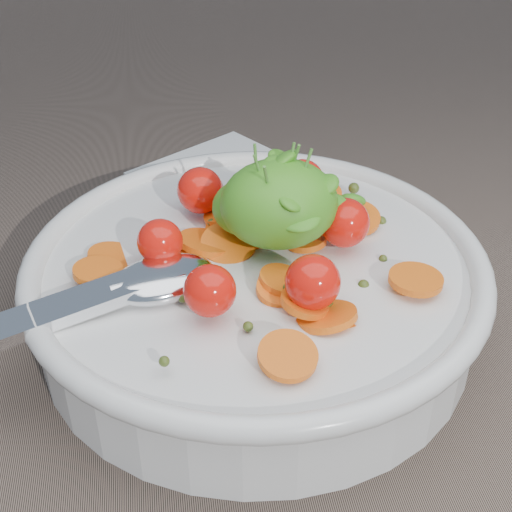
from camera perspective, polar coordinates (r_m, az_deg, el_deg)
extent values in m
plane|color=#776355|center=(0.52, 2.99, -5.34)|extent=(6.00, 6.00, 0.00)
cylinder|color=silver|center=(0.50, 0.00, -3.12)|extent=(0.30, 0.30, 0.06)
torus|color=silver|center=(0.48, 0.00, -0.41)|extent=(0.31, 0.31, 0.02)
cylinder|color=silver|center=(0.51, 0.00, -5.35)|extent=(0.15, 0.15, 0.01)
cylinder|color=brown|center=(0.50, 0.00, -3.12)|extent=(0.27, 0.27, 0.04)
cylinder|color=orange|center=(0.47, -12.53, -1.20)|extent=(0.04, 0.03, 0.01)
cylinder|color=orange|center=(0.50, -4.05, 1.08)|extent=(0.04, 0.04, 0.02)
cylinder|color=orange|center=(0.49, -2.22, 0.96)|extent=(0.05, 0.05, 0.02)
cylinder|color=orange|center=(0.52, 8.03, 3.08)|extent=(0.04, 0.04, 0.01)
cylinder|color=orange|center=(0.43, 3.91, -3.75)|extent=(0.04, 0.04, 0.02)
cylinder|color=orange|center=(0.44, 6.67, -4.73)|extent=(0.04, 0.04, 0.01)
cylinder|color=orange|center=(0.45, 0.41, -3.53)|extent=(0.03, 0.03, 0.01)
cylinder|color=orange|center=(0.43, 5.69, -4.86)|extent=(0.05, 0.05, 0.02)
cylinder|color=orange|center=(0.50, -1.10, 1.26)|extent=(0.04, 0.04, 0.01)
cylinder|color=orange|center=(0.46, 12.66, -1.83)|extent=(0.04, 0.04, 0.01)
cylinder|color=orange|center=(0.45, 2.11, -1.94)|extent=(0.04, 0.04, 0.01)
cylinder|color=orange|center=(0.49, -11.15, -0.22)|extent=(0.04, 0.04, 0.02)
cylinder|color=orange|center=(0.55, 5.18, 4.92)|extent=(0.04, 0.04, 0.01)
cylinder|color=orange|center=(0.52, -1.90, 3.03)|extent=(0.04, 0.04, 0.01)
cylinder|color=orange|center=(0.52, -2.39, 3.41)|extent=(0.04, 0.04, 0.02)
cylinder|color=orange|center=(0.39, 2.56, -7.96)|extent=(0.05, 0.05, 0.02)
cylinder|color=orange|center=(0.48, -6.46, -0.35)|extent=(0.05, 0.05, 0.02)
cylinder|color=orange|center=(0.51, -2.44, 2.39)|extent=(0.03, 0.03, 0.01)
cylinder|color=orange|center=(0.45, 1.85, -2.67)|extent=(0.04, 0.04, 0.01)
cylinder|color=orange|center=(0.50, 4.03, 1.24)|extent=(0.03, 0.03, 0.01)
cylinder|color=orange|center=(0.55, -1.12, 4.17)|extent=(0.05, 0.05, 0.02)
cylinder|color=orange|center=(0.56, 1.53, 4.72)|extent=(0.04, 0.04, 0.01)
sphere|color=#41511B|center=(0.40, 1.35, -8.06)|extent=(0.01, 0.01, 0.01)
sphere|color=#41511B|center=(0.43, 5.72, -3.64)|extent=(0.01, 0.01, 0.01)
sphere|color=#41511B|center=(0.39, -7.36, -8.36)|extent=(0.01, 0.01, 0.01)
sphere|color=#41511B|center=(0.51, -3.59, 2.68)|extent=(0.01, 0.01, 0.01)
sphere|color=#41511B|center=(0.44, -5.88, -3.32)|extent=(0.01, 0.01, 0.01)
sphere|color=#41511B|center=(0.53, 8.21, 3.00)|extent=(0.01, 0.01, 0.01)
sphere|color=#41511B|center=(0.42, -0.64, -5.66)|extent=(0.01, 0.01, 0.01)
sphere|color=#41511B|center=(0.53, 9.98, 2.76)|extent=(0.01, 0.01, 0.01)
sphere|color=#41511B|center=(0.45, 2.64, -3.13)|extent=(0.01, 0.01, 0.01)
sphere|color=#41511B|center=(0.55, 7.83, 5.40)|extent=(0.01, 0.01, 0.01)
sphere|color=#41511B|center=(0.44, 2.54, -2.54)|extent=(0.01, 0.01, 0.01)
sphere|color=#41511B|center=(0.46, 8.59, -2.33)|extent=(0.01, 0.01, 0.01)
sphere|color=#41511B|center=(0.52, 2.88, 3.11)|extent=(0.01, 0.01, 0.01)
sphere|color=#41511B|center=(0.49, 10.13, -0.23)|extent=(0.01, 0.01, 0.01)
sphere|color=#41511B|center=(0.44, -4.07, -2.91)|extent=(0.01, 0.01, 0.01)
sphere|color=#41511B|center=(0.43, 6.39, -5.38)|extent=(0.01, 0.01, 0.01)
sphere|color=#41511B|center=(0.55, -4.24, 4.33)|extent=(0.01, 0.01, 0.01)
sphere|color=#41511B|center=(0.51, 1.60, 2.48)|extent=(0.01, 0.01, 0.01)
sphere|color=red|center=(0.48, 7.11, 2.66)|extent=(0.03, 0.03, 0.03)
sphere|color=red|center=(0.53, 3.72, 6.01)|extent=(0.03, 0.03, 0.03)
sphere|color=red|center=(0.52, -4.48, 5.25)|extent=(0.03, 0.03, 0.03)
sphere|color=red|center=(0.47, -7.69, 1.15)|extent=(0.03, 0.03, 0.03)
sphere|color=red|center=(0.42, -3.71, -2.79)|extent=(0.03, 0.03, 0.03)
sphere|color=red|center=(0.43, 4.56, -2.10)|extent=(0.03, 0.03, 0.03)
ellipsoid|color=#4DA525|center=(0.47, 1.86, 4.21)|extent=(0.08, 0.07, 0.06)
ellipsoid|color=#4DA525|center=(0.49, -0.84, 3.91)|extent=(0.05, 0.05, 0.04)
ellipsoid|color=#4DA525|center=(0.47, 5.47, 5.59)|extent=(0.03, 0.03, 0.02)
ellipsoid|color=#4DA525|center=(0.47, 2.06, 4.36)|extent=(0.02, 0.02, 0.02)
ellipsoid|color=#4DA525|center=(0.44, 2.72, 4.33)|extent=(0.02, 0.02, 0.01)
ellipsoid|color=#4DA525|center=(0.47, 3.74, 4.19)|extent=(0.03, 0.03, 0.02)
ellipsoid|color=#4DA525|center=(0.49, 3.98, 5.38)|extent=(0.04, 0.04, 0.03)
ellipsoid|color=#4DA525|center=(0.46, 2.15, 4.57)|extent=(0.03, 0.03, 0.02)
ellipsoid|color=#4DA525|center=(0.50, 2.99, 5.96)|extent=(0.03, 0.03, 0.02)
ellipsoid|color=#4DA525|center=(0.49, 2.04, 7.56)|extent=(0.03, 0.03, 0.02)
ellipsoid|color=#4DA525|center=(0.46, 0.57, 6.13)|extent=(0.02, 0.03, 0.02)
ellipsoid|color=#4DA525|center=(0.45, 3.47, 3.10)|extent=(0.04, 0.04, 0.01)
ellipsoid|color=#4DA525|center=(0.46, 1.15, 5.41)|extent=(0.03, 0.03, 0.02)
ellipsoid|color=#4DA525|center=(0.47, 0.94, 6.76)|extent=(0.03, 0.03, 0.02)
ellipsoid|color=#4DA525|center=(0.47, 2.05, 7.57)|extent=(0.03, 0.03, 0.03)
ellipsoid|color=#4DA525|center=(0.47, 6.25, 3.91)|extent=(0.03, 0.03, 0.02)
ellipsoid|color=#4DA525|center=(0.51, 7.75, 4.46)|extent=(0.03, 0.03, 0.02)
ellipsoid|color=#4DA525|center=(0.47, 1.33, 4.72)|extent=(0.03, 0.03, 0.02)
ellipsoid|color=#4DA525|center=(0.47, -1.57, 4.24)|extent=(0.03, 0.03, 0.02)
ellipsoid|color=#4DA525|center=(0.47, 1.90, 6.90)|extent=(0.04, 0.04, 0.02)
ellipsoid|color=#4DA525|center=(0.50, 2.84, 5.62)|extent=(0.03, 0.03, 0.02)
cylinder|color=#4C8C33|center=(0.47, 2.52, 6.04)|extent=(0.01, 0.01, 0.05)
cylinder|color=#4C8C33|center=(0.47, 0.11, 6.05)|extent=(0.01, 0.01, 0.05)
cylinder|color=#4C8C33|center=(0.47, 3.47, 5.66)|extent=(0.02, 0.01, 0.05)
cylinder|color=#4C8C33|center=(0.48, 2.74, 6.42)|extent=(0.01, 0.01, 0.05)
cylinder|color=#4C8C33|center=(0.45, 1.11, 4.92)|extent=(0.01, 0.02, 0.05)
cylinder|color=#4C8C33|center=(0.46, 0.68, 5.48)|extent=(0.02, 0.01, 0.05)
ellipsoid|color=silver|center=(0.46, -7.48, -1.83)|extent=(0.08, 0.07, 0.02)
cube|color=silver|center=(0.45, -14.02, -3.72)|extent=(0.13, 0.06, 0.02)
cylinder|color=silver|center=(0.45, -10.07, -2.44)|extent=(0.03, 0.02, 0.01)
cube|color=white|center=(0.70, -2.87, 6.56)|extent=(0.19, 0.18, 0.01)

